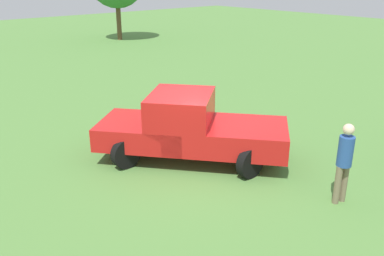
# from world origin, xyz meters

# --- Properties ---
(ground_plane) EXTENTS (80.00, 80.00, 0.00)m
(ground_plane) POSITION_xyz_m (0.00, 0.00, 0.00)
(ground_plane) COLOR #54843D
(pickup_truck) EXTENTS (4.56, 5.00, 1.82)m
(pickup_truck) POSITION_xyz_m (0.18, 0.37, 0.95)
(pickup_truck) COLOR black
(pickup_truck) RESTS_ON ground_plane
(person_bystander) EXTENTS (0.38, 0.38, 1.82)m
(person_bystander) POSITION_xyz_m (1.24, -3.51, 1.04)
(person_bystander) COLOR #7A6B51
(person_bystander) RESTS_ON ground_plane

